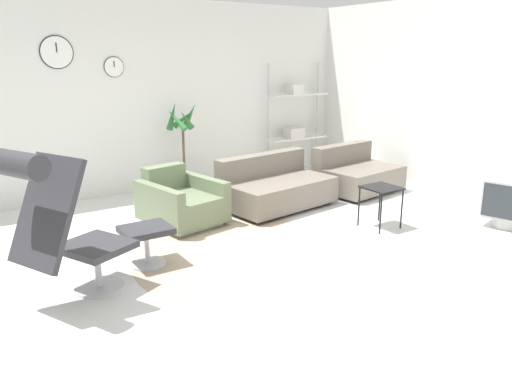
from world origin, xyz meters
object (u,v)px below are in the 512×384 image
object	(u,v)px
couch_low	(275,189)
potted_plant	(183,147)
side_table	(381,192)
armchair_red	(181,203)
shelf_unit	(295,117)
couch_second	(356,175)
lounge_chair	(58,215)
ottoman	(146,237)
crt_television	(509,201)

from	to	relation	value
couch_low	potted_plant	size ratio (longest dim) A/B	1.18
side_table	potted_plant	xyz separation A→B (m)	(-1.25, 2.81, 0.23)
armchair_red	shelf_unit	world-z (taller)	shelf_unit
armchair_red	couch_second	size ratio (longest dim) A/B	0.81
lounge_chair	shelf_unit	size ratio (longest dim) A/B	0.72
ottoman	side_table	distance (m)	2.79
couch_second	crt_television	bearing A→B (deg)	91.49
couch_low	crt_television	bearing A→B (deg)	122.02
couch_low	potted_plant	xyz separation A→B (m)	(-0.68, 1.45, 0.42)
armchair_red	couch_second	xyz separation A→B (m)	(2.85, -0.08, -0.00)
couch_low	couch_second	distance (m)	1.48
potted_plant	couch_low	bearing A→B (deg)	-64.89
couch_second	shelf_unit	xyz separation A→B (m)	(0.06, 1.61, 0.71)
lounge_chair	crt_television	size ratio (longest dim) A/B	2.12
shelf_unit	side_table	bearing A→B (deg)	-108.07
ottoman	couch_second	size ratio (longest dim) A/B	0.36
armchair_red	crt_television	size ratio (longest dim) A/B	1.67
potted_plant	shelf_unit	world-z (taller)	shelf_unit
crt_television	ottoman	bearing A→B (deg)	55.57
ottoman	side_table	world-z (taller)	side_table
lounge_chair	side_table	world-z (taller)	lounge_chair
couch_low	side_table	distance (m)	1.49
side_table	crt_television	world-z (taller)	crt_television
lounge_chair	side_table	distance (m)	3.63
ottoman	armchair_red	size ratio (longest dim) A/B	0.45
side_table	potted_plant	world-z (taller)	potted_plant
couch_second	shelf_unit	world-z (taller)	shelf_unit
ottoman	crt_television	bearing A→B (deg)	-17.85
armchair_red	couch_low	size ratio (longest dim) A/B	0.66
lounge_chair	couch_second	xyz separation A→B (m)	(4.52, 1.30, -0.52)
armchair_red	potted_plant	bearing A→B (deg)	-127.80
lounge_chair	ottoman	xyz separation A→B (m)	(0.86, 0.41, -0.49)
couch_second	couch_low	bearing A→B (deg)	-8.57
shelf_unit	crt_television	bearing A→B (deg)	-85.42
couch_low	ottoman	bearing A→B (deg)	14.77
lounge_chair	couch_second	distance (m)	4.74
couch_low	armchair_red	bearing A→B (deg)	-10.44
lounge_chair	crt_television	distance (m)	4.98
couch_second	side_table	world-z (taller)	couch_second
ottoman	couch_low	distance (m)	2.36
ottoman	potted_plant	distance (m)	2.82
armchair_red	couch_second	world-z (taller)	couch_second
lounge_chair	crt_television	bearing A→B (deg)	54.37
side_table	shelf_unit	world-z (taller)	shelf_unit
ottoman	potted_plant	bearing A→B (deg)	57.48
lounge_chair	shelf_unit	distance (m)	5.43
armchair_red	side_table	distance (m)	2.42
ottoman	armchair_red	bearing A→B (deg)	50.17
couch_second	side_table	xyz separation A→B (m)	(-0.91, -1.35, 0.18)
ottoman	shelf_unit	world-z (taller)	shelf_unit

